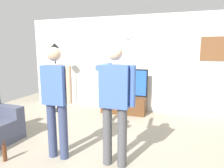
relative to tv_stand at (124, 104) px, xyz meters
name	(u,v)px	position (x,y,z in m)	size (l,w,h in m)	color
ground_plane	(91,163)	(0.12, -2.60, -0.24)	(8.40, 8.40, 0.00)	#9E937F
back_wall	(131,64)	(0.12, 0.35, 1.11)	(6.40, 0.10, 2.70)	silver
tv_stand	(124,104)	(0.00, 0.00, 0.00)	(1.22, 0.56, 0.48)	brown
television	(125,82)	(0.00, 0.05, 0.62)	(1.28, 0.07, 0.75)	black
wall_clock	(127,33)	(0.00, 0.29, 1.97)	(0.33, 0.33, 0.03)	white
framed_picture	(218,49)	(2.31, 0.30, 1.54)	(0.79, 0.04, 0.59)	brown
floor_lamp	(55,63)	(-1.89, -0.41, 1.14)	(0.32, 0.32, 1.94)	black
person_standing_nearer_lamp	(57,97)	(-0.45, -2.58, 0.76)	(0.56, 0.78, 1.78)	#384266
person_standing_nearer_couch	(115,99)	(0.49, -2.53, 0.78)	(0.60, 0.78, 1.80)	#4C4C51
beverage_bottle	(5,153)	(-1.20, -2.96, -0.11)	(0.07, 0.07, 0.33)	#592D19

